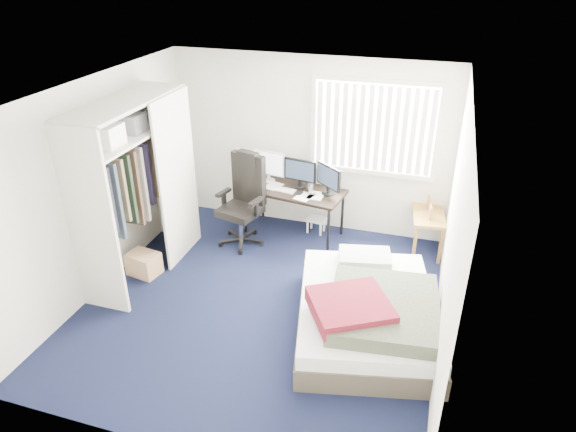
{
  "coord_description": "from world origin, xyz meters",
  "views": [
    {
      "loc": [
        1.74,
        -4.59,
        3.75
      ],
      "look_at": [
        0.21,
        0.4,
        1.0
      ],
      "focal_mm": 32.0,
      "sensor_mm": 36.0,
      "label": 1
    }
  ],
  "objects_px": {
    "nightstand": "(428,216)",
    "bed": "(368,312)",
    "desk": "(295,186)",
    "office_chair": "(244,209)"
  },
  "relations": [
    {
      "from": "desk",
      "to": "bed",
      "type": "relative_size",
      "value": 0.69
    },
    {
      "from": "nightstand",
      "to": "office_chair",
      "type": "bearing_deg",
      "value": -167.9
    },
    {
      "from": "nightstand",
      "to": "bed",
      "type": "xyz_separation_m",
      "value": [
        -0.48,
        -2.0,
        -0.23
      ]
    },
    {
      "from": "nightstand",
      "to": "bed",
      "type": "relative_size",
      "value": 0.4
    },
    {
      "from": "desk",
      "to": "nightstand",
      "type": "xyz_separation_m",
      "value": [
        1.86,
        0.09,
        -0.24
      ]
    },
    {
      "from": "desk",
      "to": "nightstand",
      "type": "relative_size",
      "value": 1.73
    },
    {
      "from": "nightstand",
      "to": "desk",
      "type": "bearing_deg",
      "value": -177.12
    },
    {
      "from": "desk",
      "to": "bed",
      "type": "xyz_separation_m",
      "value": [
        1.38,
        -1.9,
        -0.46
      ]
    },
    {
      "from": "office_chair",
      "to": "nightstand",
      "type": "xyz_separation_m",
      "value": [
        2.47,
        0.53,
        0.0
      ]
    },
    {
      "from": "desk",
      "to": "office_chair",
      "type": "relative_size",
      "value": 1.16
    }
  ]
}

